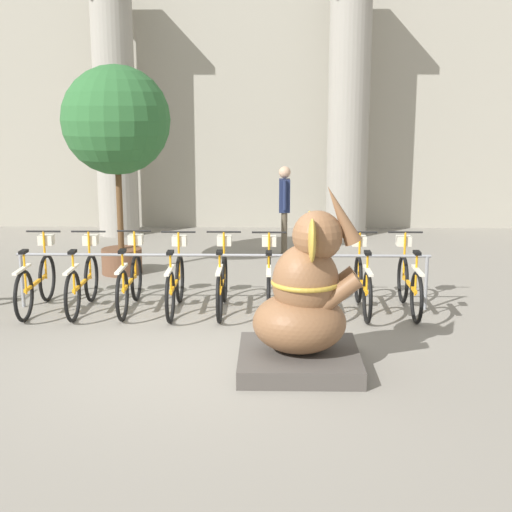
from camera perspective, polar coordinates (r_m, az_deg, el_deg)
ground_plane at (r=8.08m, az=-4.87°, el=-8.05°), size 60.00×60.00×0.00m
building_facade at (r=16.16m, az=-1.80°, el=12.90°), size 20.00×0.20×6.00m
column_left at (r=15.49m, az=-11.23°, el=11.32°), size 1.07×1.07×5.16m
column_right at (r=15.22m, az=7.41°, el=11.44°), size 1.07×1.07×5.16m
bike_rack at (r=9.75m, az=-2.68°, el=-0.57°), size 5.67×0.05×0.77m
bicycle_0 at (r=10.16m, az=-17.14°, el=-1.93°), size 0.48×1.66×1.04m
bicycle_1 at (r=9.98m, az=-13.68°, el=-1.97°), size 0.48×1.66×1.04m
bicycle_2 at (r=9.89m, az=-10.05°, el=-1.94°), size 0.48×1.66×1.04m
bicycle_3 at (r=9.72m, az=-6.46°, el=-2.08°), size 0.48×1.66×1.04m
bicycle_4 at (r=9.68m, az=-2.72°, el=-2.08°), size 0.48×1.66×1.04m
bicycle_5 at (r=9.63m, az=1.03°, el=-2.13°), size 0.48×1.66×1.04m
bicycle_6 at (r=9.68m, az=4.79°, el=-2.10°), size 0.48×1.66×1.04m
bicycle_7 at (r=9.74m, az=8.51°, el=-2.10°), size 0.48×1.66×1.04m
bicycle_8 at (r=9.86m, az=12.15°, el=-2.07°), size 0.48×1.66×1.04m
elephant_statue at (r=7.54m, az=3.88°, el=-4.14°), size 1.29×1.29×2.00m
person_pedestrian at (r=13.24m, az=2.29°, el=4.32°), size 0.22×0.47×1.65m
potted_tree at (r=11.79m, az=-11.11°, el=10.23°), size 1.74×1.74×3.39m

